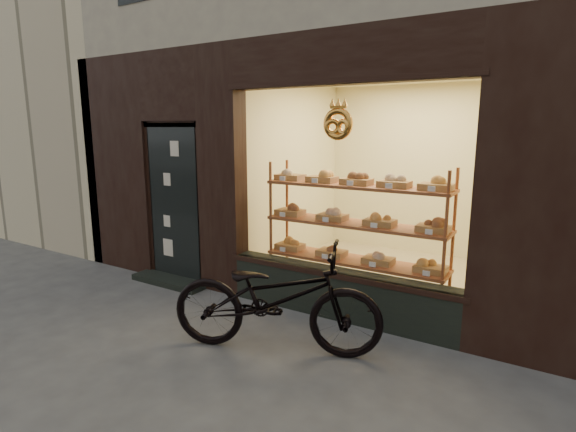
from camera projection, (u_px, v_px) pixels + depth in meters
The scene contains 4 objects.
ground at pixel (171, 398), 3.58m from camera, with size 90.00×90.00×0.00m, color #414141.
neighbor_left at pixel (61, 38), 12.25m from camera, with size 12.00×7.00×9.00m, color beige.
display_shelf at pixel (355, 234), 5.30m from camera, with size 2.20×0.45×1.70m.
bicycle at pixel (276, 298), 4.24m from camera, with size 0.70×2.02×1.06m, color black.
Camera 1 is at (2.49, -2.25, 2.12)m, focal length 28.00 mm.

